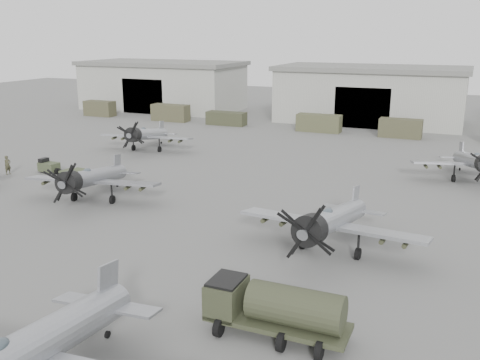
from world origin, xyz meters
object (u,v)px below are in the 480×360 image
object	(u,v)px
aircraft_mid_1	(91,178)
ground_crew	(8,165)
aircraft_mid_2	(330,221)
aircraft_far_1	(475,162)
aircraft_far_0	(145,135)
tug_trailer	(60,169)
fuel_tanker	(275,307)

from	to	relation	value
aircraft_mid_1	ground_crew	size ratio (longest dim) A/B	6.05
aircraft_mid_2	aircraft_far_1	distance (m)	23.46
aircraft_far_0	tug_trailer	bearing A→B (deg)	-107.27
fuel_tanker	tug_trailer	size ratio (longest dim) A/B	0.91
fuel_tanker	tug_trailer	xyz separation A→B (m)	(-29.58, 19.30, -0.93)
aircraft_far_1	fuel_tanker	size ratio (longest dim) A/B	1.70
fuel_tanker	ground_crew	xyz separation A→B (m)	(-34.44, 17.29, -0.53)
tug_trailer	ground_crew	size ratio (longest dim) A/B	3.87
aircraft_mid_2	aircraft_far_0	xyz separation A→B (m)	(-27.71, 21.61, -0.19)
aircraft_far_1	ground_crew	xyz separation A→B (m)	(-42.64, -14.99, -1.10)
aircraft_far_0	fuel_tanker	xyz separation A→B (m)	(27.76, -31.92, -0.55)
tug_trailer	ground_crew	bearing A→B (deg)	-152.85
aircraft_mid_1	ground_crew	bearing A→B (deg)	151.81
aircraft_mid_2	fuel_tanker	xyz separation A→B (m)	(0.04, -10.31, -0.73)
aircraft_mid_1	fuel_tanker	world-z (taller)	aircraft_mid_1
aircraft_mid_1	aircraft_mid_2	world-z (taller)	aircraft_mid_2
aircraft_mid_1	aircraft_far_0	distance (m)	20.02
aircraft_mid_1	aircraft_mid_2	distance (m)	20.98
tug_trailer	ground_crew	distance (m)	5.27
fuel_tanker	aircraft_mid_2	bearing A→B (deg)	90.24
aircraft_far_1	ground_crew	bearing A→B (deg)	-175.71
aircraft_mid_1	tug_trailer	bearing A→B (deg)	133.63
aircraft_mid_1	aircraft_mid_2	size ratio (longest dim) A/B	0.94
aircraft_far_0	fuel_tanker	size ratio (longest dim) A/B	1.68
aircraft_far_0	aircraft_far_1	distance (m)	35.96
aircraft_far_1	fuel_tanker	world-z (taller)	aircraft_far_1
aircraft_mid_2	aircraft_far_1	xyz separation A→B (m)	(8.25, 21.96, -0.16)
aircraft_mid_1	fuel_tanker	xyz separation A→B (m)	(20.83, -13.14, -0.60)
aircraft_mid_1	tug_trailer	distance (m)	10.81
aircraft_far_0	aircraft_far_1	bearing A→B (deg)	-8.49
aircraft_far_0	tug_trailer	world-z (taller)	aircraft_far_0
aircraft_mid_2	tug_trailer	distance (m)	30.92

